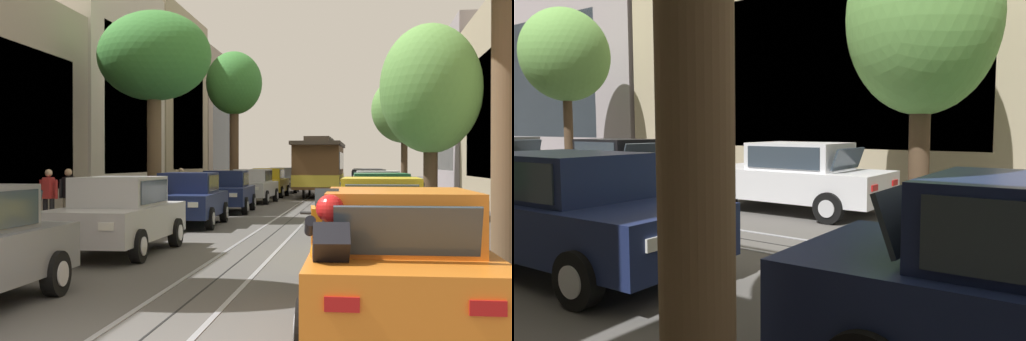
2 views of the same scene
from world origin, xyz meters
TOP-DOWN VIEW (x-y plane):
  - ground_plane at (0.00, 20.16)m, footprint 160.00×160.00m
  - trolley_track_rails at (0.00, 23.21)m, footprint 1.14×58.41m
  - building_facade_left at (-9.78, 24.38)m, footprint 5.74×50.11m
  - parked_car_silver_second_left at (-2.68, 7.91)m, footprint 2.03×4.37m
  - parked_car_navy_mid_left at (-2.81, 14.62)m, footprint 2.13×4.41m
  - parked_car_navy_fourth_left at (-2.79, 20.63)m, footprint 2.14×4.42m
  - parked_car_silver_fifth_left at (-2.76, 27.21)m, footprint 2.13×4.42m
  - parked_car_yellow_sixth_left at (-2.79, 33.39)m, footprint 2.06×4.39m
  - parked_car_grey_far_left at (-2.67, 39.55)m, footprint 2.13×4.42m
  - parked_car_orange_near_right at (2.69, 1.36)m, footprint 2.03×4.37m
  - parked_car_yellow_second_right at (2.68, 7.90)m, footprint 2.05×4.38m
  - parked_car_green_mid_right at (2.84, 14.32)m, footprint 2.08×4.40m
  - parked_car_white_fourth_right at (2.88, 20.61)m, footprint 2.07×4.39m
  - parked_car_black_fifth_right at (2.63, 26.82)m, footprint 2.01×4.36m
  - parked_car_grey_sixth_right at (2.63, 33.21)m, footprint 2.07×4.39m
  - street_tree_kerb_left_second at (-4.46, 16.67)m, footprint 3.80×3.26m
  - street_tree_kerb_left_mid at (-4.48, 32.02)m, footprint 3.02×3.28m
  - street_tree_kerb_right_second at (4.59, 18.37)m, footprint 3.39×3.42m
  - street_tree_kerb_right_mid at (4.52, 32.02)m, footprint 3.42×2.97m
  - cable_car_trolley at (0.00, 34.10)m, footprint 2.63×9.15m
  - motorcycle_with_rider at (2.01, 0.23)m, footprint 0.58×1.92m
  - pedestrian_on_left_pavement at (-5.14, 23.02)m, footprint 0.55×0.36m
  - pedestrian_on_right_pavement at (-6.01, 13.28)m, footprint 0.55×0.40m
  - pedestrian_crossing_far at (-6.53, 13.10)m, footprint 0.55×0.37m

SIDE VIEW (x-z plane):
  - ground_plane at x=0.00m, z-range 0.00..0.00m
  - trolley_track_rails at x=0.00m, z-range 0.00..0.01m
  - parked_car_silver_second_left at x=-2.68m, z-range 0.01..1.59m
  - parked_car_navy_mid_left at x=-2.81m, z-range 0.01..1.59m
  - parked_car_navy_fourth_left at x=-2.79m, z-range 0.01..1.59m
  - parked_car_silver_fifth_left at x=-2.76m, z-range 0.01..1.59m
  - parked_car_yellow_sixth_left at x=-2.79m, z-range 0.01..1.59m
  - parked_car_grey_far_left at x=-2.67m, z-range 0.01..1.59m
  - parked_car_orange_near_right at x=2.69m, z-range 0.01..1.59m
  - parked_car_yellow_second_right at x=2.68m, z-range 0.01..1.59m
  - parked_car_green_mid_right at x=2.84m, z-range 0.01..1.59m
  - parked_car_white_fourth_right at x=2.88m, z-range 0.01..1.59m
  - parked_car_black_fifth_right at x=2.63m, z-range 0.01..1.59m
  - parked_car_grey_sixth_right at x=2.63m, z-range 0.01..1.59m
  - motorcycle_with_rider at x=2.01m, z-range 0.04..1.65m
  - pedestrian_on_left_pavement at x=-5.14m, z-range 0.11..1.77m
  - pedestrian_crossing_far at x=-6.53m, z-range 0.11..1.80m
  - pedestrian_on_right_pavement at x=-6.01m, z-range 0.11..1.82m
  - cable_car_trolley at x=0.00m, z-range 0.02..3.30m
  - street_tree_kerb_right_second at x=4.59m, z-range 1.06..7.60m
  - street_tree_kerb_right_mid at x=4.52m, z-range 1.43..7.85m
  - building_facade_left at x=-9.78m, z-range -0.45..9.83m
  - street_tree_kerb_left_second at x=-4.46m, z-range 1.88..8.76m
  - street_tree_kerb_left_mid at x=-4.48m, z-range 2.11..9.99m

